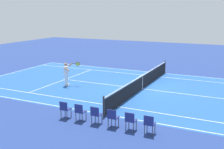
{
  "coord_description": "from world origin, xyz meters",
  "views": [
    {
      "loc": [
        -6.19,
        17.77,
        5.21
      ],
      "look_at": [
        2.1,
        0.44,
        0.9
      ],
      "focal_mm": 45.17,
      "sensor_mm": 36.0,
      "label": 1
    }
  ],
  "objects_px": {
    "tennis_ball": "(107,75)",
    "spectator_chair_1": "(130,120)",
    "spectator_chair_5": "(65,108)",
    "tennis_net": "(142,82)",
    "spectator_chair_3": "(96,114)",
    "spectator_chair_2": "(113,117)",
    "spectator_chair_0": "(149,123)",
    "tennis_player_near": "(67,73)",
    "spectator_chair_4": "(80,111)"
  },
  "relations": [
    {
      "from": "tennis_ball",
      "to": "spectator_chair_1",
      "type": "xyz_separation_m",
      "value": [
        -5.92,
        9.45,
        0.49
      ]
    },
    {
      "from": "spectator_chair_1",
      "to": "spectator_chair_5",
      "type": "bearing_deg",
      "value": 0.0
    },
    {
      "from": "tennis_net",
      "to": "spectator_chair_3",
      "type": "height_order",
      "value": "tennis_net"
    },
    {
      "from": "spectator_chair_1",
      "to": "spectator_chair_2",
      "type": "distance_m",
      "value": 0.88
    },
    {
      "from": "spectator_chair_0",
      "to": "tennis_player_near",
      "type": "bearing_deg",
      "value": -34.02
    },
    {
      "from": "spectator_chair_3",
      "to": "spectator_chair_0",
      "type": "bearing_deg",
      "value": 180.0
    },
    {
      "from": "tennis_ball",
      "to": "spectator_chair_0",
      "type": "relative_size",
      "value": 0.08
    },
    {
      "from": "spectator_chair_2",
      "to": "spectator_chair_5",
      "type": "distance_m",
      "value": 2.63
    },
    {
      "from": "spectator_chair_4",
      "to": "tennis_player_near",
      "type": "bearing_deg",
      "value": -50.34
    },
    {
      "from": "spectator_chair_4",
      "to": "spectator_chair_2",
      "type": "bearing_deg",
      "value": 180.0
    },
    {
      "from": "spectator_chair_0",
      "to": "tennis_ball",
      "type": "bearing_deg",
      "value": -54.3
    },
    {
      "from": "spectator_chair_3",
      "to": "spectator_chair_5",
      "type": "height_order",
      "value": "same"
    },
    {
      "from": "tennis_player_near",
      "to": "tennis_ball",
      "type": "xyz_separation_m",
      "value": [
        -1.16,
        -4.08,
        -0.9
      ]
    },
    {
      "from": "spectator_chair_1",
      "to": "tennis_ball",
      "type": "bearing_deg",
      "value": -57.95
    },
    {
      "from": "tennis_net",
      "to": "spectator_chair_3",
      "type": "bearing_deg",
      "value": 90.96
    },
    {
      "from": "spectator_chair_5",
      "to": "spectator_chair_2",
      "type": "bearing_deg",
      "value": 180.0
    },
    {
      "from": "tennis_net",
      "to": "spectator_chair_4",
      "type": "bearing_deg",
      "value": 83.64
    },
    {
      "from": "spectator_chair_3",
      "to": "tennis_ball",
      "type": "bearing_deg",
      "value": -66.22
    },
    {
      "from": "tennis_net",
      "to": "spectator_chair_1",
      "type": "relative_size",
      "value": 13.3
    },
    {
      "from": "tennis_ball",
      "to": "spectator_chair_4",
      "type": "bearing_deg",
      "value": 109.19
    },
    {
      "from": "tennis_net",
      "to": "tennis_ball",
      "type": "relative_size",
      "value": 177.27
    },
    {
      "from": "tennis_player_near",
      "to": "spectator_chair_0",
      "type": "bearing_deg",
      "value": 145.98
    },
    {
      "from": "spectator_chair_1",
      "to": "spectator_chair_2",
      "type": "xyz_separation_m",
      "value": [
        0.88,
        0.0,
        0.0
      ]
    },
    {
      "from": "tennis_net",
      "to": "spectator_chair_2",
      "type": "xyz_separation_m",
      "value": [
        -0.99,
        6.82,
        0.03
      ]
    },
    {
      "from": "spectator_chair_3",
      "to": "spectator_chair_4",
      "type": "relative_size",
      "value": 1.0
    },
    {
      "from": "spectator_chair_1",
      "to": "tennis_player_near",
      "type": "bearing_deg",
      "value": -37.18
    },
    {
      "from": "tennis_net",
      "to": "spectator_chair_5",
      "type": "xyz_separation_m",
      "value": [
        1.64,
        6.82,
        0.03
      ]
    },
    {
      "from": "spectator_chair_5",
      "to": "tennis_player_near",
      "type": "bearing_deg",
      "value": -56.34
    },
    {
      "from": "spectator_chair_2",
      "to": "spectator_chair_4",
      "type": "bearing_deg",
      "value": 0.0
    },
    {
      "from": "spectator_chair_2",
      "to": "tennis_player_near",
      "type": "bearing_deg",
      "value": -40.88
    },
    {
      "from": "spectator_chair_4",
      "to": "spectator_chair_5",
      "type": "xyz_separation_m",
      "value": [
        0.88,
        0.0,
        0.0
      ]
    },
    {
      "from": "spectator_chair_4",
      "to": "spectator_chair_5",
      "type": "distance_m",
      "value": 0.88
    },
    {
      "from": "spectator_chair_4",
      "to": "spectator_chair_5",
      "type": "height_order",
      "value": "same"
    },
    {
      "from": "tennis_player_near",
      "to": "spectator_chair_4",
      "type": "xyz_separation_m",
      "value": [
        -4.45,
        5.37,
        -0.41
      ]
    },
    {
      "from": "spectator_chair_1",
      "to": "spectator_chair_4",
      "type": "distance_m",
      "value": 2.63
    },
    {
      "from": "tennis_ball",
      "to": "spectator_chair_5",
      "type": "bearing_deg",
      "value": 104.33
    },
    {
      "from": "tennis_net",
      "to": "spectator_chair_5",
      "type": "relative_size",
      "value": 13.3
    },
    {
      "from": "tennis_net",
      "to": "spectator_chair_5",
      "type": "distance_m",
      "value": 7.02
    },
    {
      "from": "spectator_chair_0",
      "to": "spectator_chair_4",
      "type": "distance_m",
      "value": 3.5
    },
    {
      "from": "tennis_net",
      "to": "spectator_chair_0",
      "type": "xyz_separation_m",
      "value": [
        -2.74,
        6.82,
        0.03
      ]
    },
    {
      "from": "tennis_ball",
      "to": "spectator_chair_4",
      "type": "distance_m",
      "value": 10.02
    },
    {
      "from": "tennis_net",
      "to": "spectator_chair_1",
      "type": "height_order",
      "value": "tennis_net"
    },
    {
      "from": "spectator_chair_3",
      "to": "spectator_chair_4",
      "type": "distance_m",
      "value": 0.88
    },
    {
      "from": "tennis_player_near",
      "to": "spectator_chair_1",
      "type": "height_order",
      "value": "tennis_player_near"
    },
    {
      "from": "spectator_chair_0",
      "to": "spectator_chair_2",
      "type": "relative_size",
      "value": 1.0
    },
    {
      "from": "tennis_ball",
      "to": "spectator_chair_5",
      "type": "height_order",
      "value": "spectator_chair_5"
    },
    {
      "from": "tennis_net",
      "to": "spectator_chair_3",
      "type": "relative_size",
      "value": 13.3
    },
    {
      "from": "spectator_chair_3",
      "to": "spectator_chair_4",
      "type": "xyz_separation_m",
      "value": [
        0.88,
        0.0,
        0.0
      ]
    },
    {
      "from": "spectator_chair_2",
      "to": "spectator_chair_4",
      "type": "relative_size",
      "value": 1.0
    },
    {
      "from": "spectator_chair_0",
      "to": "spectator_chair_1",
      "type": "relative_size",
      "value": 1.0
    }
  ]
}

